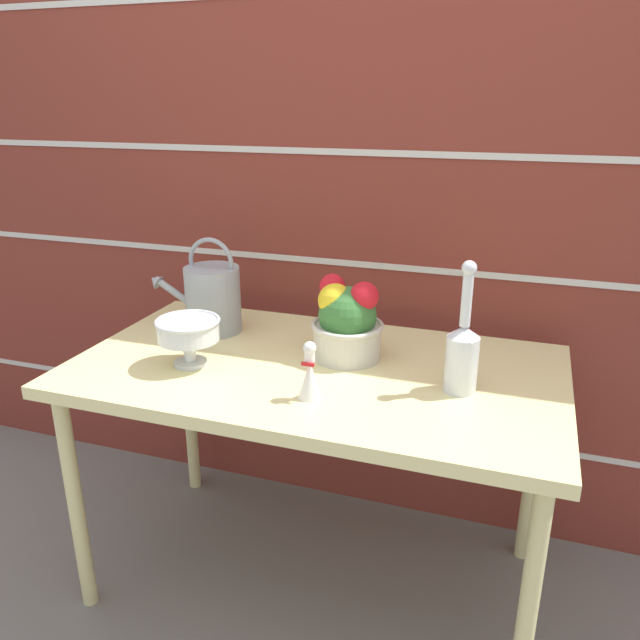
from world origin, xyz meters
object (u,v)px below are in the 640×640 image
Objects in this scene: crystal_pedestal_bowl at (188,332)px; figurine_vase at (310,375)px; flower_planter at (347,322)px; glass_decanter at (462,352)px; watering_can at (212,297)px.

crystal_pedestal_bowl is 1.19× the size of figurine_vase.
flower_planter is (0.39, 0.19, 0.01)m from crystal_pedestal_bowl.
glass_decanter is 2.27× the size of figurine_vase.
figurine_vase is (-0.01, -0.28, -0.05)m from flower_planter.
watering_can is 0.47m from flower_planter.
watering_can is at bearing 142.52° from figurine_vase.
crystal_pedestal_bowl is 0.39m from figurine_vase.
glass_decanter reaches higher than figurine_vase.
crystal_pedestal_bowl is 0.76× the size of flower_planter.
figurine_vase is (-0.35, -0.16, -0.05)m from glass_decanter.
watering_can is 1.78× the size of crystal_pedestal_bowl.
figurine_vase reaches higher than crystal_pedestal_bowl.
crystal_pedestal_bowl is (0.07, -0.26, -0.01)m from watering_can.
glass_decanter is at bearing 25.00° from figurine_vase.
watering_can is at bearing 104.29° from crystal_pedestal_bowl.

